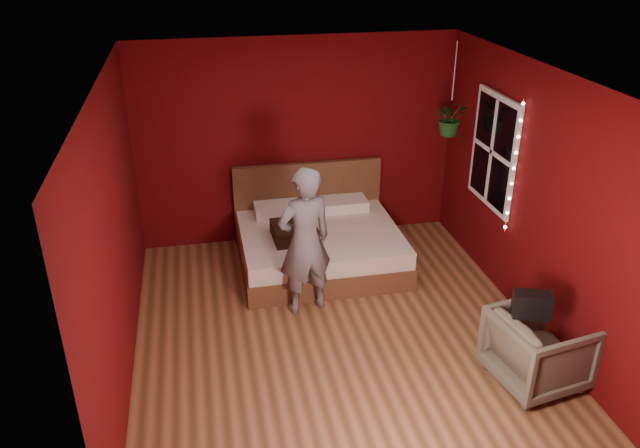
# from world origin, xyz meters

# --- Properties ---
(floor) EXTENTS (4.50, 4.50, 0.00)m
(floor) POSITION_xyz_m (0.00, 0.00, 0.00)
(floor) COLOR #9B643E
(floor) RESTS_ON ground
(room_walls) EXTENTS (4.04, 4.54, 2.62)m
(room_walls) POSITION_xyz_m (0.00, 0.00, 1.68)
(room_walls) COLOR #57090A
(room_walls) RESTS_ON ground
(window) EXTENTS (0.05, 0.97, 1.27)m
(window) POSITION_xyz_m (1.97, 0.90, 1.50)
(window) COLOR white
(window) RESTS_ON room_walls
(fairy_lights) EXTENTS (0.04, 0.04, 1.45)m
(fairy_lights) POSITION_xyz_m (1.94, 0.37, 1.50)
(fairy_lights) COLOR silver
(fairy_lights) RESTS_ON room_walls
(bed) EXTENTS (1.90, 1.62, 1.05)m
(bed) POSITION_xyz_m (0.11, 1.48, 0.27)
(bed) COLOR brown
(bed) RESTS_ON ground
(person) EXTENTS (0.67, 0.53, 1.63)m
(person) POSITION_xyz_m (-0.23, 0.50, 0.81)
(person) COLOR slate
(person) RESTS_ON ground
(armchair) EXTENTS (0.88, 0.87, 0.70)m
(armchair) POSITION_xyz_m (1.60, -1.08, 0.35)
(armchair) COLOR #696553
(armchair) RESTS_ON ground
(handbag) EXTENTS (0.35, 0.25, 0.23)m
(handbag) POSITION_xyz_m (1.48, -1.04, 0.81)
(handbag) COLOR black
(handbag) RESTS_ON armchair
(throw_pillow) EXTENTS (0.51, 0.51, 0.17)m
(throw_pillow) POSITION_xyz_m (-0.22, 1.24, 0.56)
(throw_pillow) COLOR #311D10
(throw_pillow) RESTS_ON bed
(hanging_plant) EXTENTS (0.42, 0.38, 1.08)m
(hanging_plant) POSITION_xyz_m (1.68, 1.50, 1.73)
(hanging_plant) COLOR silver
(hanging_plant) RESTS_ON room_walls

